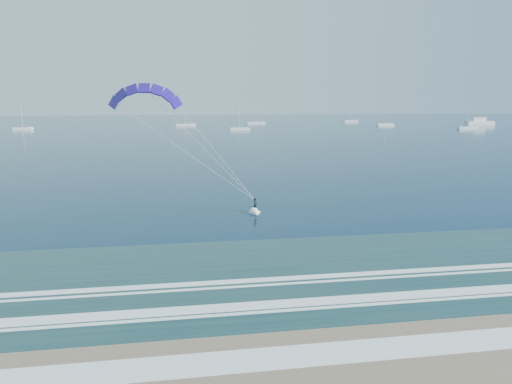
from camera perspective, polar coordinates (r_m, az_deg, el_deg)
The scene contains 10 objects.
ground at distance 25.22m, azimuth 13.33°, elevation -18.29°, with size 900.00×900.00×0.00m, color #072F44.
kitesurfer_rig at distance 48.72m, azimuth -7.10°, elevation 5.91°, with size 17.33×4.81×15.22m.
motor_yacht at distance 278.35m, azimuth 26.13°, elevation 7.83°, with size 15.62×4.16×6.37m.
sailboat_1 at distance 234.24m, azimuth -27.13°, elevation 7.08°, with size 8.06×2.40×11.15m.
sailboat_2 at distance 246.39m, azimuth -8.83°, elevation 8.30°, with size 9.85×2.40×13.12m.
sailboat_3 at distance 206.48m, azimuth -2.07°, elevation 7.90°, with size 8.48×2.40×11.80m.
sailboat_4 at distance 269.08m, azimuth -0.01°, elevation 8.66°, with size 10.26×2.40×13.75m.
sailboat_5 at distance 255.29m, azimuth 15.87°, elevation 8.11°, with size 8.92×2.40×12.15m.
sailboat_6 at distance 237.15m, azimuth 24.93°, elevation 7.30°, with size 9.47×2.40×12.73m.
sailboat_7 at distance 300.56m, azimuth 11.80°, elevation 8.69°, with size 9.08×2.40×12.64m.
Camera 1 is at (-8.76, -20.22, 12.26)m, focal length 32.00 mm.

